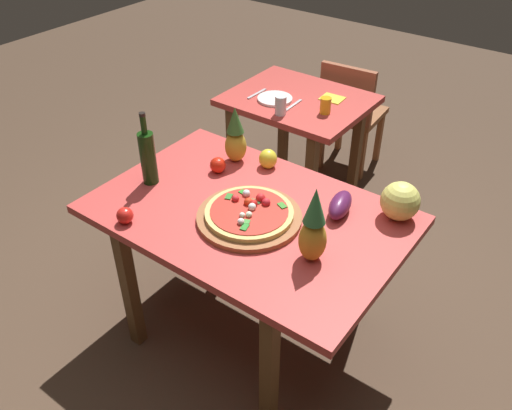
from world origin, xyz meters
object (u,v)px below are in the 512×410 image
object	(u,v)px
tomato_by_bottle	(125,216)
fork_utensil	(257,94)
tomato_at_corner	(218,165)
drinking_glass_juice	(325,105)
dining_chair	(350,111)
knife_utensil	(294,105)
eggplant	(340,205)
napkin_folded	(332,98)
melon	(400,201)
dinner_plate	(275,99)
background_table	(297,117)
pineapple_left	(235,137)
drinking_glass_water	(281,105)
wine_bottle	(148,157)
pizza_board	(249,217)
bell_pepper	(268,159)
pineapple_right	(313,229)
display_table	(249,226)
pizza	(250,212)

from	to	relation	value
tomato_by_bottle	fork_utensil	size ratio (longest dim) A/B	0.42
tomato_at_corner	fork_utensil	world-z (taller)	tomato_at_corner
drinking_glass_juice	dining_chair	bearing A→B (deg)	102.88
drinking_glass_juice	knife_utensil	xyz separation A→B (m)	(-0.21, -0.03, -0.04)
eggplant	napkin_folded	bearing A→B (deg)	121.32
melon	dinner_plate	bearing A→B (deg)	149.27
background_table	pineapple_left	size ratio (longest dim) A/B	2.90
dining_chair	drinking_glass_juice	xyz separation A→B (m)	(0.15, -0.66, 0.34)
napkin_folded	drinking_glass_water	bearing A→B (deg)	-111.33
background_table	wine_bottle	bearing A→B (deg)	-92.77
pizza_board	bell_pepper	size ratio (longest dim) A/B	4.58
drinking_glass_water	pizza_board	bearing A→B (deg)	-63.27
pineapple_right	drinking_glass_water	distance (m)	1.29
tomato_by_bottle	dinner_plate	size ratio (longest dim) A/B	0.34
dining_chair	bell_pepper	distance (m)	1.42
tomato_by_bottle	dinner_plate	distance (m)	1.43
display_table	napkin_folded	bearing A→B (deg)	102.83
pizza_board	knife_utensil	bearing A→B (deg)	113.55
drinking_glass_juice	napkin_folded	size ratio (longest dim) A/B	0.70
background_table	drinking_glass_juice	size ratio (longest dim) A/B	8.86
pineapple_right	tomato_by_bottle	world-z (taller)	pineapple_right
pizza_board	drinking_glass_juice	distance (m)	1.14
display_table	pineapple_left	distance (m)	0.50
napkin_folded	pineapple_right	bearing A→B (deg)	-63.39
melon	drinking_glass_water	bearing A→B (deg)	151.88
pineapple_right	bell_pepper	bearing A→B (deg)	139.53
drinking_glass_water	pizza	bearing A→B (deg)	-63.24
dining_chair	melon	distance (m)	1.70
bell_pepper	pineapple_right	bearing A→B (deg)	-40.47
background_table	dining_chair	xyz separation A→B (m)	(0.09, 0.58, -0.15)
display_table	wine_bottle	distance (m)	0.58
pizza	pineapple_left	distance (m)	0.51
dinner_plate	knife_utensil	bearing A→B (deg)	0.00
eggplant	knife_utensil	world-z (taller)	eggplant
knife_utensil	pineapple_right	bearing A→B (deg)	-56.05
pizza	tomato_by_bottle	size ratio (longest dim) A/B	5.24
melon	knife_utensil	world-z (taller)	melon
pineapple_right	melon	world-z (taller)	pineapple_right
pizza	knife_utensil	distance (m)	1.17
bell_pepper	pineapple_left	bearing A→B (deg)	-164.73
bell_pepper	knife_utensil	distance (m)	0.73
background_table	napkin_folded	world-z (taller)	napkin_folded
drinking_glass_water	fork_utensil	distance (m)	0.32
dining_chair	melon	xyz separation A→B (m)	(0.93, -1.36, 0.38)
tomato_at_corner	dinner_plate	xyz separation A→B (m)	(-0.25, 0.86, -0.03)
tomato_at_corner	eggplant	bearing A→B (deg)	5.23
wine_bottle	knife_utensil	bearing A→B (deg)	84.96
wine_bottle	tomato_by_bottle	world-z (taller)	wine_bottle
pineapple_left	bell_pepper	size ratio (longest dim) A/B	2.93
pizza	dinner_plate	distance (m)	1.23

